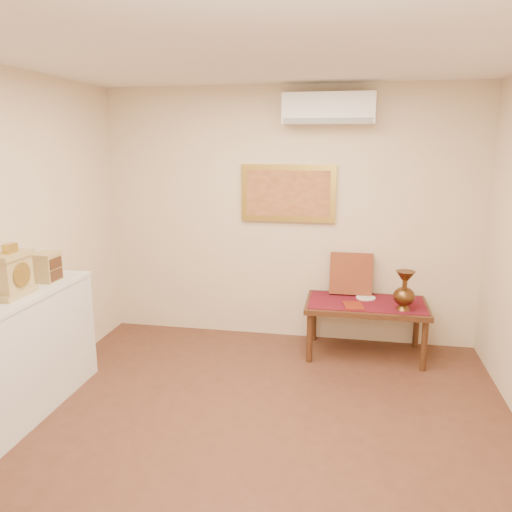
% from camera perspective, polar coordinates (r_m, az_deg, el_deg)
% --- Properties ---
extents(floor, '(4.50, 4.50, 0.00)m').
position_cam_1_polar(floor, '(3.75, -1.19, -21.65)').
color(floor, brown).
rests_on(floor, ground).
extents(ceiling, '(4.50, 4.50, 0.00)m').
position_cam_1_polar(ceiling, '(3.14, -1.44, 23.38)').
color(ceiling, silver).
rests_on(ceiling, ground).
extents(wall_back, '(4.00, 0.02, 2.70)m').
position_cam_1_polar(wall_back, '(5.37, 3.69, 4.54)').
color(wall_back, beige).
rests_on(wall_back, ground).
extents(table_cloth, '(1.14, 0.59, 0.01)m').
position_cam_1_polar(table_cloth, '(5.15, 12.50, -5.20)').
color(table_cloth, maroon).
rests_on(table_cloth, low_table).
extents(brass_urn_tall, '(0.21, 0.21, 0.46)m').
position_cam_1_polar(brass_urn_tall, '(4.95, 16.63, -3.34)').
color(brass_urn_tall, brown).
rests_on(brass_urn_tall, table_cloth).
extents(plate, '(0.20, 0.20, 0.01)m').
position_cam_1_polar(plate, '(5.27, 12.42, -4.67)').
color(plate, silver).
rests_on(plate, table_cloth).
extents(menu, '(0.22, 0.28, 0.01)m').
position_cam_1_polar(menu, '(5.00, 11.06, -5.59)').
color(menu, maroon).
rests_on(menu, table_cloth).
extents(cushion, '(0.44, 0.19, 0.45)m').
position_cam_1_polar(cushion, '(5.34, 10.80, -1.98)').
color(cushion, '#5D1214').
rests_on(cushion, table_cloth).
extents(display_ledge, '(0.37, 2.02, 0.98)m').
position_cam_1_polar(display_ledge, '(4.23, -26.72, -11.31)').
color(display_ledge, silver).
rests_on(display_ledge, floor).
extents(mantel_clock, '(0.17, 0.36, 0.41)m').
position_cam_1_polar(mantel_clock, '(4.19, -26.01, -1.88)').
color(mantel_clock, tan).
rests_on(mantel_clock, display_ledge).
extents(wooden_chest, '(0.16, 0.21, 0.24)m').
position_cam_1_polar(wooden_chest, '(4.54, -22.69, -1.17)').
color(wooden_chest, tan).
rests_on(wooden_chest, display_ledge).
extents(low_table, '(1.20, 0.70, 0.55)m').
position_cam_1_polar(low_table, '(5.18, 12.46, -5.93)').
color(low_table, '#472715').
rests_on(low_table, floor).
extents(painting, '(1.00, 0.06, 0.60)m').
position_cam_1_polar(painting, '(5.31, 3.69, 7.17)').
color(painting, '#B19138').
rests_on(painting, wall_back).
extents(ac_unit, '(0.90, 0.25, 0.30)m').
position_cam_1_polar(ac_unit, '(5.16, 8.28, 16.33)').
color(ac_unit, white).
rests_on(ac_unit, wall_back).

